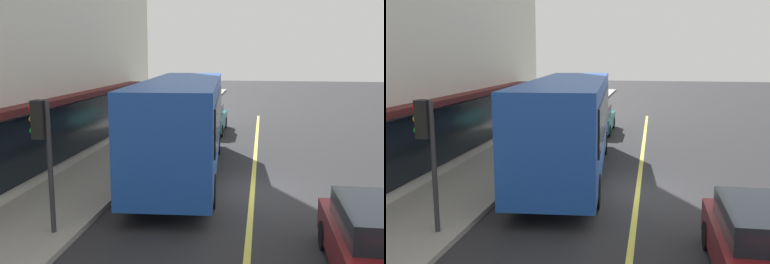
% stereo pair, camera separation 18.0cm
% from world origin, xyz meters
% --- Properties ---
extents(ground, '(120.00, 120.00, 0.00)m').
position_xyz_m(ground, '(0.00, 0.00, 0.00)').
color(ground, '#28282B').
extents(sidewalk, '(80.00, 2.92, 0.15)m').
position_xyz_m(sidewalk, '(0.00, 5.55, 0.07)').
color(sidewalk, '#9E9B93').
rests_on(sidewalk, ground).
extents(lane_centre_stripe, '(36.00, 0.16, 0.01)m').
position_xyz_m(lane_centre_stripe, '(0.00, 0.00, 0.00)').
color(lane_centre_stripe, '#D8D14C').
rests_on(lane_centre_stripe, ground).
extents(bus, '(11.29, 3.34, 3.50)m').
position_xyz_m(bus, '(1.85, 2.57, 1.99)').
color(bus, '#1E4CAD').
rests_on(bus, ground).
extents(traffic_light, '(0.30, 0.52, 3.20)m').
position_xyz_m(traffic_light, '(-4.31, 4.83, 2.53)').
color(traffic_light, '#2D2D33').
rests_on(traffic_light, sidewalk).
extents(car_maroon, '(4.32, 1.90, 1.52)m').
position_xyz_m(car_maroon, '(-5.26, -2.57, 0.74)').
color(car_maroon, maroon).
rests_on(car_maroon, ground).
extents(car_teal, '(4.32, 1.89, 1.52)m').
position_xyz_m(car_teal, '(10.94, 2.75, 0.74)').
color(car_teal, '#14666B').
rests_on(car_teal, ground).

